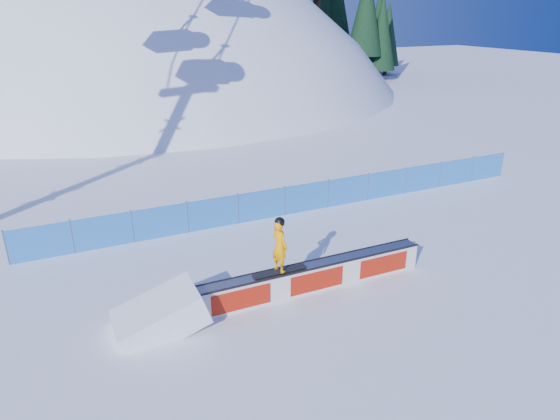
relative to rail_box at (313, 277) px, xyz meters
name	(u,v)px	position (x,y,z in m)	size (l,w,h in m)	color
ground	(369,256)	(2.76, 1.08, -0.43)	(160.00, 160.00, 0.00)	white
snow_hill	(154,244)	(2.76, 43.08, -18.43)	(64.00, 64.00, 64.00)	white
safety_fence	(307,197)	(2.76, 5.58, 0.17)	(22.05, 0.05, 1.30)	blue
rail_box	(313,277)	(0.00, 0.00, 0.00)	(7.25, 0.55, 0.87)	silver
snow_ramp	(162,327)	(-4.53, 0.02, -0.43)	(2.25, 1.50, 0.84)	white
snowboarder	(280,245)	(-1.10, 0.01, 1.26)	(1.59, 0.64, 1.66)	black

